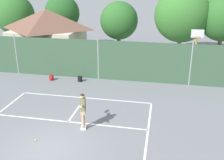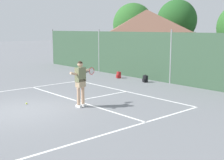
{
  "view_description": "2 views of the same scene",
  "coord_description": "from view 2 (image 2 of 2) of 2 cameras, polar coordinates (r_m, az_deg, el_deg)",
  "views": [
    {
      "loc": [
        4.5,
        -8.67,
        6.77
      ],
      "look_at": [
        1.77,
        5.2,
        1.43
      ],
      "focal_mm": 41.79,
      "sensor_mm": 36.0,
      "label": 1
    },
    {
      "loc": [
        10.8,
        -4.92,
        3.14
      ],
      "look_at": [
        1.69,
        3.07,
        1.07
      ],
      "focal_mm": 48.96,
      "sensor_mm": 36.0,
      "label": 2
    }
  ],
  "objects": [
    {
      "name": "backpack_black",
      "position": [
        18.0,
        6.21,
        0.2
      ],
      "size": [
        0.31,
        0.28,
        0.46
      ],
      "color": "black",
      "rests_on": "ground"
    },
    {
      "name": "tennis_ball",
      "position": [
        13.26,
        -15.67,
        -4.25
      ],
      "size": [
        0.07,
        0.07,
        0.07
      ],
      "primitive_type": "sphere",
      "color": "#CCE033",
      "rests_on": "ground"
    },
    {
      "name": "court_markings",
      "position": [
        12.55,
        -13.58,
        -5.08
      ],
      "size": [
        8.3,
        11.1,
        0.01
      ],
      "color": "white",
      "rests_on": "ground"
    },
    {
      "name": "clubhouse_building",
      "position": [
        24.4,
        6.37,
        7.8
      ],
      "size": [
        6.21,
        5.31,
        4.57
      ],
      "color": "beige",
      "rests_on": "ground"
    },
    {
      "name": "ground_plane",
      "position": [
        12.28,
        -16.25,
        -5.54
      ],
      "size": [
        120.0,
        120.0,
        0.0
      ],
      "primitive_type": "plane",
      "color": "slate"
    },
    {
      "name": "chainlink_fence",
      "position": [
        17.7,
        10.92,
        4.04
      ],
      "size": [
        26.09,
        0.09,
        3.06
      ],
      "color": "#38563D",
      "rests_on": "ground"
    },
    {
      "name": "backpack_red",
      "position": [
        19.38,
        1.25,
        0.92
      ],
      "size": [
        0.32,
        0.31,
        0.46
      ],
      "color": "maroon",
      "rests_on": "ground"
    },
    {
      "name": "tennis_player",
      "position": [
        12.22,
        -5.88,
        0.06
      ],
      "size": [
        0.4,
        1.41,
        1.85
      ],
      "color": "silver",
      "rests_on": "ground"
    }
  ]
}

